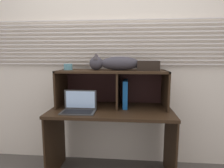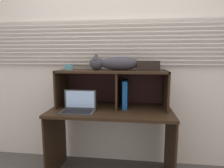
{
  "view_description": "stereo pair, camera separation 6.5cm",
  "coord_description": "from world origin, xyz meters",
  "px_view_note": "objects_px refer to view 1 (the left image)",
  "views": [
    {
      "loc": [
        0.18,
        -1.75,
        1.32
      ],
      "look_at": [
        0.0,
        0.3,
        1.02
      ],
      "focal_mm": 30.25,
      "sensor_mm": 36.0,
      "label": 1
    },
    {
      "loc": [
        0.24,
        -1.74,
        1.32
      ],
      "look_at": [
        0.0,
        0.3,
        1.02
      ],
      "focal_mm": 30.25,
      "sensor_mm": 36.0,
      "label": 2
    }
  ],
  "objects_px": {
    "laptop": "(79,107)",
    "cat": "(115,63)",
    "binder_upright": "(125,93)",
    "book_stack": "(84,104)",
    "small_basket": "(68,67)",
    "storage_box": "(148,66)"
  },
  "relations": [
    {
      "from": "cat",
      "to": "book_stack",
      "type": "distance_m",
      "value": 0.57
    },
    {
      "from": "laptop",
      "to": "cat",
      "type": "bearing_deg",
      "value": 33.53
    },
    {
      "from": "book_stack",
      "to": "small_basket",
      "type": "xyz_separation_m",
      "value": [
        -0.17,
        0.0,
        0.42
      ]
    },
    {
      "from": "small_basket",
      "to": "storage_box",
      "type": "xyz_separation_m",
      "value": [
        0.87,
        0.0,
        0.02
      ]
    },
    {
      "from": "cat",
      "to": "binder_upright",
      "type": "xyz_separation_m",
      "value": [
        0.12,
        0.0,
        -0.33
      ]
    },
    {
      "from": "laptop",
      "to": "binder_upright",
      "type": "distance_m",
      "value": 0.53
    },
    {
      "from": "small_basket",
      "to": "storage_box",
      "type": "height_order",
      "value": "storage_box"
    },
    {
      "from": "cat",
      "to": "small_basket",
      "type": "xyz_separation_m",
      "value": [
        -0.52,
        0.0,
        -0.04
      ]
    },
    {
      "from": "storage_box",
      "to": "book_stack",
      "type": "bearing_deg",
      "value": -179.65
    },
    {
      "from": "laptop",
      "to": "book_stack",
      "type": "distance_m",
      "value": 0.23
    },
    {
      "from": "cat",
      "to": "small_basket",
      "type": "distance_m",
      "value": 0.52
    },
    {
      "from": "binder_upright",
      "to": "laptop",
      "type": "bearing_deg",
      "value": -153.63
    },
    {
      "from": "laptop",
      "to": "binder_upright",
      "type": "height_order",
      "value": "binder_upright"
    },
    {
      "from": "cat",
      "to": "laptop",
      "type": "relative_size",
      "value": 2.17
    },
    {
      "from": "binder_upright",
      "to": "book_stack",
      "type": "xyz_separation_m",
      "value": [
        -0.47,
        -0.0,
        -0.13
      ]
    },
    {
      "from": "cat",
      "to": "small_basket",
      "type": "bearing_deg",
      "value": 180.0
    },
    {
      "from": "laptop",
      "to": "binder_upright",
      "type": "xyz_separation_m",
      "value": [
        0.46,
        0.23,
        0.1
      ]
    },
    {
      "from": "cat",
      "to": "binder_upright",
      "type": "bearing_deg",
      "value": 0.0
    },
    {
      "from": "laptop",
      "to": "small_basket",
      "type": "xyz_separation_m",
      "value": [
        -0.17,
        0.23,
        0.39
      ]
    },
    {
      "from": "small_basket",
      "to": "storage_box",
      "type": "bearing_deg",
      "value": 0.0
    },
    {
      "from": "laptop",
      "to": "binder_upright",
      "type": "relative_size",
      "value": 1.13
    },
    {
      "from": "book_stack",
      "to": "storage_box",
      "type": "height_order",
      "value": "storage_box"
    }
  ]
}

